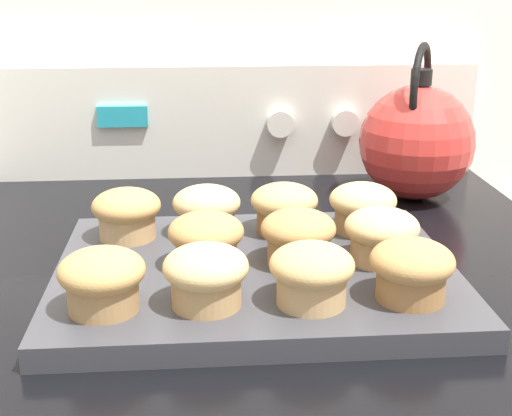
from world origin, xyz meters
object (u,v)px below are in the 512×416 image
(muffin_r0_c0, at_px, (102,279))
(muffin_r0_c3, at_px, (412,269))
(muffin_r1_c2, at_px, (298,236))
(tea_kettle, at_px, (417,140))
(muffin_r2_c0, at_px, (127,212))
(muffin_r1_c1, at_px, (206,239))
(muffin_r0_c1, at_px, (206,275))
(muffin_r2_c2, at_px, (284,207))
(muffin_pan, at_px, (252,275))
(muffin_r1_c3, at_px, (382,234))
(muffin_r0_c2, at_px, (312,273))
(muffin_r2_c1, at_px, (207,209))
(muffin_r2_c3, at_px, (363,206))

(muffin_r0_c0, height_order, muffin_r0_c3, same)
(muffin_r1_c2, height_order, tea_kettle, tea_kettle)
(muffin_r0_c0, bearing_deg, muffin_r2_c0, 88.47)
(muffin_r1_c1, bearing_deg, muffin_r1_c2, 1.14)
(muffin_r0_c1, distance_m, muffin_r2_c2, 0.19)
(muffin_r0_c0, height_order, muffin_r1_c1, same)
(muffin_pan, relative_size, muffin_r1_c3, 5.28)
(muffin_r0_c2, distance_m, muffin_r2_c0, 0.24)
(muffin_r0_c0, xyz_separation_m, muffin_r1_c1, (0.09, 0.09, 0.00))
(muffin_r0_c0, bearing_deg, muffin_r1_c2, 26.35)
(muffin_r2_c1, bearing_deg, muffin_r0_c2, -63.90)
(muffin_pan, distance_m, muffin_r0_c2, 0.11)
(muffin_r0_c0, relative_size, muffin_r1_c3, 1.00)
(muffin_r2_c0, bearing_deg, muffin_r0_c3, -33.37)
(muffin_r0_c3, bearing_deg, muffin_pan, 146.54)
(muffin_r2_c3, distance_m, tea_kettle, 0.22)
(muffin_r1_c2, xyz_separation_m, muffin_r2_c1, (-0.09, 0.09, 0.00))
(muffin_pan, bearing_deg, muffin_r2_c3, 33.35)
(muffin_r0_c0, relative_size, muffin_r0_c3, 1.00)
(muffin_r2_c0, bearing_deg, muffin_r2_c1, 3.08)
(muffin_r0_c2, relative_size, muffin_r2_c3, 1.00)
(muffin_r0_c3, bearing_deg, muffin_r0_c1, 179.40)
(muffin_r1_c2, height_order, muffin_r2_c0, same)
(muffin_pan, distance_m, muffin_r0_c1, 0.10)
(muffin_r2_c2, height_order, tea_kettle, tea_kettle)
(tea_kettle, bearing_deg, muffin_r1_c1, -136.61)
(muffin_r2_c0, bearing_deg, muffin_r0_c0, -91.53)
(muffin_r0_c2, bearing_deg, muffin_r2_c1, 116.10)
(muffin_r1_c2, bearing_deg, tea_kettle, 53.84)
(muffin_pan, xyz_separation_m, tea_kettle, (0.24, 0.27, 0.07))
(muffin_r0_c1, distance_m, tea_kettle, 0.45)
(muffin_r2_c2, relative_size, muffin_r2_c3, 1.00)
(muffin_r0_c1, bearing_deg, muffin_r2_c3, 44.41)
(muffin_r0_c3, xyz_separation_m, muffin_r1_c3, (-0.01, 0.08, 0.00))
(muffin_r0_c2, bearing_deg, muffin_r2_c2, 90.84)
(muffin_r0_c1, xyz_separation_m, muffin_r2_c2, (0.09, 0.17, 0.00))
(muffin_r1_c2, height_order, muffin_r1_c3, same)
(muffin_r2_c1, distance_m, muffin_r2_c2, 0.08)
(muffin_r0_c0, relative_size, tea_kettle, 0.35)
(muffin_r2_c3, relative_size, tea_kettle, 0.35)
(muffin_r2_c3, height_order, tea_kettle, tea_kettle)
(muffin_r0_c0, xyz_separation_m, muffin_r1_c2, (0.18, 0.09, 0.00))
(muffin_r0_c2, relative_size, muffin_r1_c3, 1.00)
(muffin_r1_c2, xyz_separation_m, muffin_r1_c3, (0.08, -0.00, 0.00))
(muffin_r2_c1, bearing_deg, muffin_r0_c0, -117.06)
(muffin_r0_c3, relative_size, muffin_r2_c3, 1.00)
(muffin_r1_c1, distance_m, muffin_r2_c0, 0.12)
(muffin_r1_c3, height_order, muffin_r2_c1, same)
(muffin_r0_c2, height_order, muffin_r1_c1, same)
(muffin_r0_c0, xyz_separation_m, muffin_r2_c0, (0.00, 0.17, 0.00))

